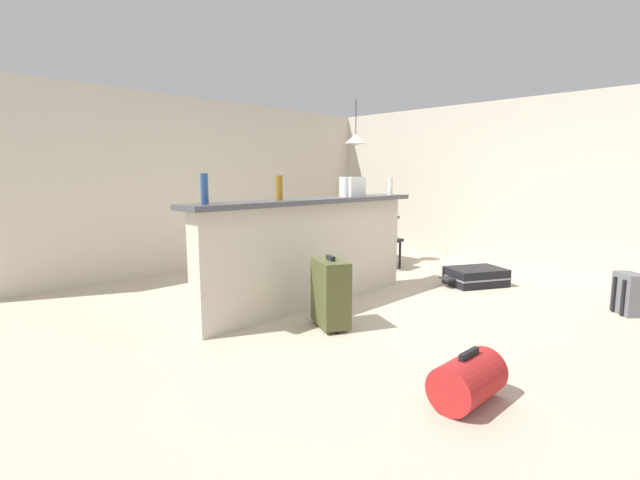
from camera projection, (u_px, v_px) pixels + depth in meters
ground_plane at (370, 303)px, 5.09m from camera, size 13.00×13.00×0.05m
wall_back at (217, 184)px, 7.04m from camera, size 6.60×0.10×2.50m
wall_right at (477, 184)px, 7.25m from camera, size 0.10×6.00×2.50m
partition_half_wall at (312, 255)px, 4.84m from camera, size 2.80×0.20×1.10m
bar_countertop at (312, 201)px, 4.76m from camera, size 2.96×0.40×0.05m
bottle_blue at (205, 189)px, 3.83m from camera, size 0.06×0.06×0.26m
bottle_amber at (279, 188)px, 4.41m from camera, size 0.07×0.07×0.24m
bottle_clear at (346, 187)px, 4.99m from camera, size 0.06×0.06×0.22m
bottle_white at (390, 187)px, 5.57m from camera, size 0.06×0.06×0.20m
grocery_bag at (353, 187)px, 5.26m from camera, size 0.26×0.18×0.22m
dining_table at (358, 223)px, 7.13m from camera, size 1.10×0.80×0.74m
dining_chair_near_partition at (381, 234)px, 6.78m from camera, size 0.44×0.44×0.93m
dining_chair_far_side at (336, 228)px, 7.61m from camera, size 0.42×0.42×0.93m
pendant_lamp at (356, 139)px, 6.87m from camera, size 0.34×0.34×0.69m
suitcase_flat_black at (476, 277)px, 5.79m from camera, size 0.89×0.76×0.22m
duffel_bag_red at (468, 380)px, 2.79m from camera, size 0.48×0.31×0.34m
backpack_grey at (629, 295)px, 4.58m from camera, size 0.34×0.34×0.42m
suitcase_upright_olive at (330, 292)px, 4.17m from camera, size 0.41×0.50×0.67m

